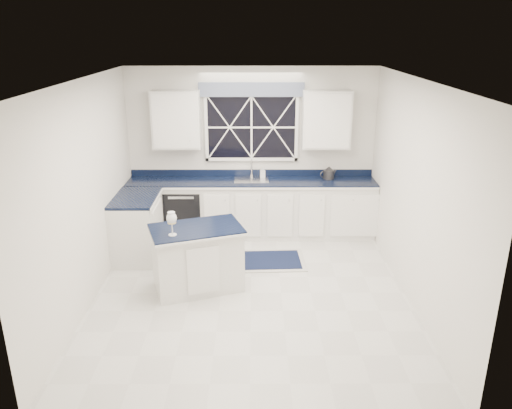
{
  "coord_description": "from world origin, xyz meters",
  "views": [
    {
      "loc": [
        0.04,
        -5.73,
        3.26
      ],
      "look_at": [
        0.07,
        0.4,
        1.08
      ],
      "focal_mm": 35.0,
      "sensor_mm": 36.0,
      "label": 1
    }
  ],
  "objects_px": {
    "kettle": "(329,173)",
    "soap_bottle": "(263,172)",
    "faucet": "(252,168)",
    "wine_glass": "(172,219)",
    "island": "(197,258)",
    "dishwasher": "(185,211)"
  },
  "relations": [
    {
      "from": "faucet",
      "to": "wine_glass",
      "type": "distance_m",
      "value": 2.43
    },
    {
      "from": "kettle",
      "to": "soap_bottle",
      "type": "height_order",
      "value": "kettle"
    },
    {
      "from": "kettle",
      "to": "soap_bottle",
      "type": "distance_m",
      "value": 1.07
    },
    {
      "from": "dishwasher",
      "to": "wine_glass",
      "type": "bearing_deg",
      "value": -86.09
    },
    {
      "from": "kettle",
      "to": "soap_bottle",
      "type": "relative_size",
      "value": 1.58
    },
    {
      "from": "island",
      "to": "wine_glass",
      "type": "height_order",
      "value": "wine_glass"
    },
    {
      "from": "wine_glass",
      "to": "island",
      "type": "bearing_deg",
      "value": 42.33
    },
    {
      "from": "dishwasher",
      "to": "kettle",
      "type": "distance_m",
      "value": 2.43
    },
    {
      "from": "faucet",
      "to": "kettle",
      "type": "distance_m",
      "value": 1.25
    },
    {
      "from": "soap_bottle",
      "to": "dishwasher",
      "type": "bearing_deg",
      "value": -172.07
    },
    {
      "from": "faucet",
      "to": "soap_bottle",
      "type": "bearing_deg",
      "value": -5.18
    },
    {
      "from": "kettle",
      "to": "wine_glass",
      "type": "distance_m",
      "value": 3.07
    },
    {
      "from": "faucet",
      "to": "island",
      "type": "bearing_deg",
      "value": -109.32
    },
    {
      "from": "island",
      "to": "dishwasher",
      "type": "bearing_deg",
      "value": 83.75
    },
    {
      "from": "kettle",
      "to": "faucet",
      "type": "bearing_deg",
      "value": 156.48
    },
    {
      "from": "island",
      "to": "kettle",
      "type": "height_order",
      "value": "kettle"
    },
    {
      "from": "dishwasher",
      "to": "faucet",
      "type": "height_order",
      "value": "faucet"
    },
    {
      "from": "island",
      "to": "soap_bottle",
      "type": "distance_m",
      "value": 2.24
    },
    {
      "from": "dishwasher",
      "to": "kettle",
      "type": "relative_size",
      "value": 2.94
    },
    {
      "from": "dishwasher",
      "to": "island",
      "type": "relative_size",
      "value": 0.63
    },
    {
      "from": "faucet",
      "to": "island",
      "type": "distance_m",
      "value": 2.21
    },
    {
      "from": "dishwasher",
      "to": "soap_bottle",
      "type": "distance_m",
      "value": 1.43
    }
  ]
}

